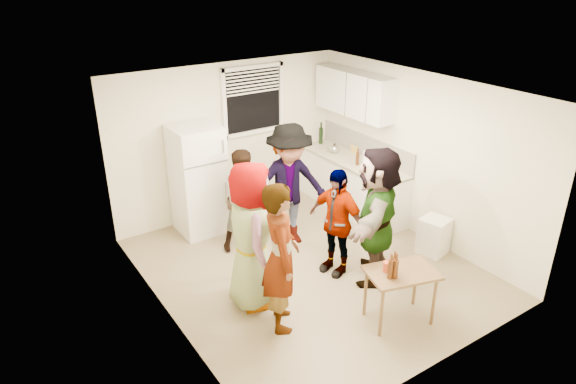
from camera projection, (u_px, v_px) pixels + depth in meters
room at (309, 268)px, 7.14m from camera, size 4.00×4.50×2.50m
window at (253, 100)px, 8.28m from camera, size 1.12×0.10×1.06m
refrigerator at (198, 180)px, 7.83m from camera, size 0.70×0.70×1.70m
counter_lower at (351, 185)px, 8.69m from camera, size 0.60×2.20×0.86m
countertop at (352, 160)px, 8.51m from camera, size 0.64×2.22×0.04m
backsplash at (366, 146)px, 8.57m from camera, size 0.03×2.20×0.36m
upper_cabinets at (354, 93)px, 8.28m from camera, size 0.34×1.60×0.70m
kettle at (334, 153)px, 8.79m from camera, size 0.23×0.19×0.18m
paper_towel at (366, 166)px, 8.22m from camera, size 0.11×0.11×0.25m
wine_bottle at (321, 143)px, 9.23m from camera, size 0.07×0.07×0.29m
beer_bottle_counter at (357, 165)px, 8.27m from camera, size 0.05×0.05×0.21m
blue_cup at (379, 174)px, 7.91m from camera, size 0.09×0.09×0.12m
picture_frame at (354, 149)px, 8.74m from camera, size 0.02×0.16×0.14m
trash_bin at (434, 237)px, 7.43m from camera, size 0.45×0.45×0.55m
serving_table at (397, 319)px, 6.13m from camera, size 0.91×0.73×0.67m
beer_bottle_table at (393, 273)px, 5.82m from camera, size 0.05×0.05×0.20m
red_cup at (386, 271)px, 5.85m from camera, size 0.09×0.09×0.12m
guest_grey at (253, 301)px, 6.45m from camera, size 2.05×1.45×0.59m
guest_stripe at (281, 322)px, 6.07m from camera, size 1.90×1.37×0.43m
guest_back_left at (247, 246)px, 7.70m from camera, size 0.84×1.57×0.58m
guest_back_right at (289, 242)px, 7.81m from camera, size 1.54×2.06×0.69m
guest_black at (334, 270)px, 7.10m from camera, size 1.67×1.21×0.37m
guest_orange at (372, 275)px, 6.98m from camera, size 2.51×2.52×0.55m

